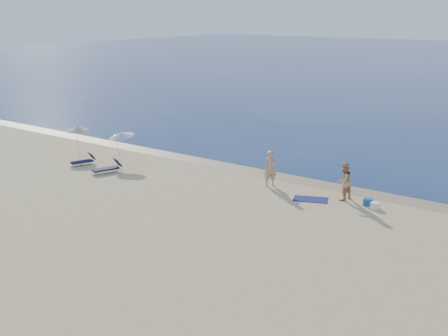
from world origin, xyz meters
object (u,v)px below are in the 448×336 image
object	(u,v)px
blue_cooler	(368,202)
umbrella_near	(121,134)
person_right	(344,181)
person_left	(271,169)

from	to	relation	value
blue_cooler	umbrella_near	size ratio (longest dim) A/B	0.23
person_right	umbrella_near	bearing A→B (deg)	-68.88
person_right	blue_cooler	size ratio (longest dim) A/B	4.01
person_left	blue_cooler	size ratio (longest dim) A/B	4.06
umbrella_near	blue_cooler	bearing A→B (deg)	25.68
person_left	umbrella_near	bearing A→B (deg)	139.46
umbrella_near	person_right	bearing A→B (deg)	26.27
person_left	person_right	xyz separation A→B (m)	(4.18, 0.19, -0.01)
person_right	umbrella_near	distance (m)	14.45
person_left	blue_cooler	xyz separation A→B (m)	(5.53, 0.15, -0.81)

